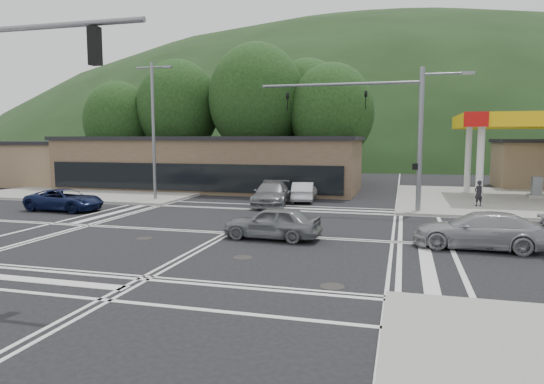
% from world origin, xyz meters
% --- Properties ---
extents(ground, '(120.00, 120.00, 0.00)m').
position_xyz_m(ground, '(0.00, 0.00, 0.00)').
color(ground, black).
rests_on(ground, ground).
extents(sidewalk_ne, '(16.00, 16.00, 0.15)m').
position_xyz_m(sidewalk_ne, '(15.00, 15.00, 0.07)').
color(sidewalk_ne, gray).
rests_on(sidewalk_ne, ground).
extents(sidewalk_nw, '(16.00, 16.00, 0.15)m').
position_xyz_m(sidewalk_nw, '(-15.00, 15.00, 0.07)').
color(sidewalk_nw, gray).
rests_on(sidewalk_nw, ground).
extents(commercial_row, '(24.00, 8.00, 4.00)m').
position_xyz_m(commercial_row, '(-8.00, 17.00, 2.00)').
color(commercial_row, brown).
rests_on(commercial_row, ground).
extents(commercial_nw, '(8.00, 7.00, 3.60)m').
position_xyz_m(commercial_nw, '(-24.00, 17.00, 1.80)').
color(commercial_nw, '#846B4F').
rests_on(commercial_nw, ground).
extents(hill_north, '(252.00, 126.00, 140.00)m').
position_xyz_m(hill_north, '(0.00, 90.00, 0.00)').
color(hill_north, black).
rests_on(hill_north, ground).
extents(tree_n_a, '(8.00, 8.00, 11.75)m').
position_xyz_m(tree_n_a, '(-14.00, 24.00, 7.14)').
color(tree_n_a, '#382619').
rests_on(tree_n_a, ground).
extents(tree_n_b, '(9.00, 9.00, 12.98)m').
position_xyz_m(tree_n_b, '(-6.00, 24.00, 7.79)').
color(tree_n_b, '#382619').
rests_on(tree_n_b, ground).
extents(tree_n_c, '(7.60, 7.60, 10.87)m').
position_xyz_m(tree_n_c, '(1.00, 24.00, 6.49)').
color(tree_n_c, '#382619').
rests_on(tree_n_c, ground).
extents(tree_n_d, '(6.80, 6.80, 9.76)m').
position_xyz_m(tree_n_d, '(-20.00, 23.00, 5.84)').
color(tree_n_d, '#382619').
rests_on(tree_n_d, ground).
extents(tree_n_e, '(8.40, 8.40, 11.98)m').
position_xyz_m(tree_n_e, '(-2.00, 28.00, 7.14)').
color(tree_n_e, '#382619').
rests_on(tree_n_e, ground).
extents(streetlight_nw, '(2.50, 0.25, 9.00)m').
position_xyz_m(streetlight_nw, '(-8.44, 9.00, 5.05)').
color(streetlight_nw, slate).
rests_on(streetlight_nw, ground).
extents(signal_mast_ne, '(11.65, 0.30, 8.00)m').
position_xyz_m(signal_mast_ne, '(6.95, 8.20, 5.07)').
color(signal_mast_ne, slate).
rests_on(signal_mast_ne, ground).
extents(car_blue_west, '(4.58, 2.24, 1.25)m').
position_xyz_m(car_blue_west, '(-11.44, 3.84, 0.63)').
color(car_blue_west, '#0D153A').
rests_on(car_blue_west, ground).
extents(car_grey_center, '(4.11, 1.84, 1.37)m').
position_xyz_m(car_grey_center, '(2.16, -0.65, 0.69)').
color(car_grey_center, slate).
rests_on(car_grey_center, ground).
extents(car_silver_east, '(4.89, 2.20, 1.39)m').
position_xyz_m(car_silver_east, '(10.18, -0.30, 0.70)').
color(car_silver_east, '#9A9CA1').
rests_on(car_silver_east, ground).
extents(car_queue_a, '(1.93, 4.06, 1.29)m').
position_xyz_m(car_queue_a, '(1.00, 11.49, 0.64)').
color(car_queue_a, silver).
rests_on(car_queue_a, ground).
extents(car_queue_b, '(1.95, 4.28, 1.43)m').
position_xyz_m(car_queue_b, '(1.00, 14.43, 0.71)').
color(car_queue_b, beige).
rests_on(car_queue_b, ground).
extents(car_northbound, '(2.63, 5.20, 1.45)m').
position_xyz_m(car_northbound, '(-0.50, 9.00, 0.72)').
color(car_northbound, slate).
rests_on(car_northbound, ground).
extents(pedestrian, '(0.67, 0.61, 1.53)m').
position_xyz_m(pedestrian, '(11.70, 10.97, 0.91)').
color(pedestrian, black).
rests_on(pedestrian, sidewalk_ne).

